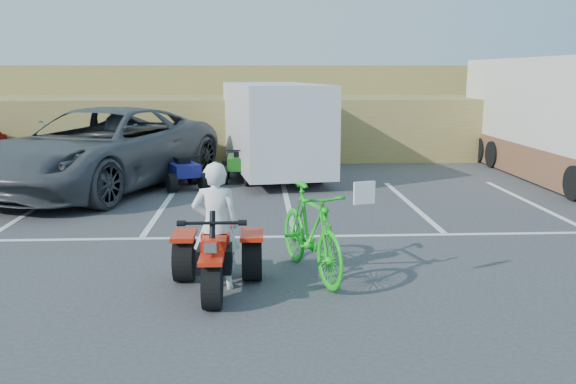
{
  "coord_description": "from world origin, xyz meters",
  "views": [
    {
      "loc": [
        -0.66,
        -7.99,
        2.87
      ],
      "look_at": [
        -0.18,
        1.43,
        1.0
      ],
      "focal_mm": 38.0,
      "sensor_mm": 36.0,
      "label": 1
    }
  ],
  "objects_px": {
    "green_dirt_bike": "(311,231)",
    "quad_atv_green": "(241,181)",
    "cargo_trailer": "(274,127)",
    "rider": "(216,226)",
    "quad_atv_blue": "(183,188)",
    "red_trike_atv": "(216,292)",
    "grey_pickup": "(102,149)",
    "rv_motorhome": "(560,127)"
  },
  "relations": [
    {
      "from": "green_dirt_bike",
      "to": "quad_atv_blue",
      "type": "relative_size",
      "value": 1.63
    },
    {
      "from": "grey_pickup",
      "to": "cargo_trailer",
      "type": "height_order",
      "value": "cargo_trailer"
    },
    {
      "from": "green_dirt_bike",
      "to": "quad_atv_green",
      "type": "distance_m",
      "value": 7.87
    },
    {
      "from": "red_trike_atv",
      "to": "rv_motorhome",
      "type": "bearing_deg",
      "value": 44.63
    },
    {
      "from": "rv_motorhome",
      "to": "quad_atv_green",
      "type": "distance_m",
      "value": 8.82
    },
    {
      "from": "grey_pickup",
      "to": "rv_motorhome",
      "type": "height_order",
      "value": "rv_motorhome"
    },
    {
      "from": "green_dirt_bike",
      "to": "cargo_trailer",
      "type": "bearing_deg",
      "value": 75.02
    },
    {
      "from": "green_dirt_bike",
      "to": "quad_atv_green",
      "type": "relative_size",
      "value": 1.56
    },
    {
      "from": "quad_atv_blue",
      "to": "quad_atv_green",
      "type": "xyz_separation_m",
      "value": [
        1.42,
        0.94,
        0.0
      ]
    },
    {
      "from": "red_trike_atv",
      "to": "rider",
      "type": "distance_m",
      "value": 0.87
    },
    {
      "from": "red_trike_atv",
      "to": "cargo_trailer",
      "type": "height_order",
      "value": "cargo_trailer"
    },
    {
      "from": "green_dirt_bike",
      "to": "quad_atv_blue",
      "type": "height_order",
      "value": "green_dirt_bike"
    },
    {
      "from": "red_trike_atv",
      "to": "green_dirt_bike",
      "type": "distance_m",
      "value": 1.57
    },
    {
      "from": "quad_atv_blue",
      "to": "grey_pickup",
      "type": "bearing_deg",
      "value": 155.13
    },
    {
      "from": "rider",
      "to": "grey_pickup",
      "type": "height_order",
      "value": "grey_pickup"
    },
    {
      "from": "green_dirt_bike",
      "to": "rv_motorhome",
      "type": "distance_m",
      "value": 10.96
    },
    {
      "from": "quad_atv_blue",
      "to": "quad_atv_green",
      "type": "distance_m",
      "value": 1.7
    },
    {
      "from": "green_dirt_bike",
      "to": "quad_atv_blue",
      "type": "bearing_deg",
      "value": 94.15
    },
    {
      "from": "green_dirt_bike",
      "to": "quad_atv_green",
      "type": "bearing_deg",
      "value": 81.95
    },
    {
      "from": "rider",
      "to": "quad_atv_green",
      "type": "relative_size",
      "value": 1.24
    },
    {
      "from": "rider",
      "to": "cargo_trailer",
      "type": "bearing_deg",
      "value": -95.98
    },
    {
      "from": "red_trike_atv",
      "to": "cargo_trailer",
      "type": "xyz_separation_m",
      "value": [
        1.03,
        9.13,
        1.38
      ]
    },
    {
      "from": "rider",
      "to": "cargo_trailer",
      "type": "xyz_separation_m",
      "value": [
        1.03,
        8.98,
        0.52
      ]
    },
    {
      "from": "rv_motorhome",
      "to": "rider",
      "type": "bearing_deg",
      "value": -136.45
    },
    {
      "from": "green_dirt_bike",
      "to": "cargo_trailer",
      "type": "xyz_separation_m",
      "value": [
        -0.28,
        8.54,
        0.73
      ]
    },
    {
      "from": "quad_atv_blue",
      "to": "quad_atv_green",
      "type": "relative_size",
      "value": 0.96
    },
    {
      "from": "green_dirt_bike",
      "to": "rv_motorhome",
      "type": "xyz_separation_m",
      "value": [
        7.51,
        7.95,
        0.74
      ]
    },
    {
      "from": "cargo_trailer",
      "to": "red_trike_atv",
      "type": "bearing_deg",
      "value": -105.47
    },
    {
      "from": "quad_atv_green",
      "to": "cargo_trailer",
      "type": "bearing_deg",
      "value": 40.21
    },
    {
      "from": "quad_atv_green",
      "to": "rider",
      "type": "bearing_deg",
      "value": -91.02
    },
    {
      "from": "red_trike_atv",
      "to": "rider",
      "type": "xyz_separation_m",
      "value": [
        0.0,
        0.15,
        0.86
      ]
    },
    {
      "from": "quad_atv_blue",
      "to": "rider",
      "type": "bearing_deg",
      "value": -103.16
    },
    {
      "from": "red_trike_atv",
      "to": "quad_atv_blue",
      "type": "bearing_deg",
      "value": 100.58
    },
    {
      "from": "quad_atv_green",
      "to": "green_dirt_bike",
      "type": "bearing_deg",
      "value": -81.49
    },
    {
      "from": "rider",
      "to": "quad_atv_green",
      "type": "xyz_separation_m",
      "value": [
        0.11,
        8.19,
        -0.86
      ]
    },
    {
      "from": "green_dirt_bike",
      "to": "cargo_trailer",
      "type": "distance_m",
      "value": 8.57
    },
    {
      "from": "quad_atv_green",
      "to": "quad_atv_blue",
      "type": "bearing_deg",
      "value": -146.7
    },
    {
      "from": "rv_motorhome",
      "to": "quad_atv_green",
      "type": "xyz_separation_m",
      "value": [
        -8.71,
        -0.2,
        -1.39
      ]
    },
    {
      "from": "grey_pickup",
      "to": "quad_atv_green",
      "type": "xyz_separation_m",
      "value": [
        3.38,
        0.89,
        -1.0
      ]
    },
    {
      "from": "red_trike_atv",
      "to": "cargo_trailer",
      "type": "relative_size",
      "value": 0.29
    },
    {
      "from": "grey_pickup",
      "to": "quad_atv_blue",
      "type": "distance_m",
      "value": 2.2
    },
    {
      "from": "red_trike_atv",
      "to": "grey_pickup",
      "type": "bearing_deg",
      "value": 114.27
    }
  ]
}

